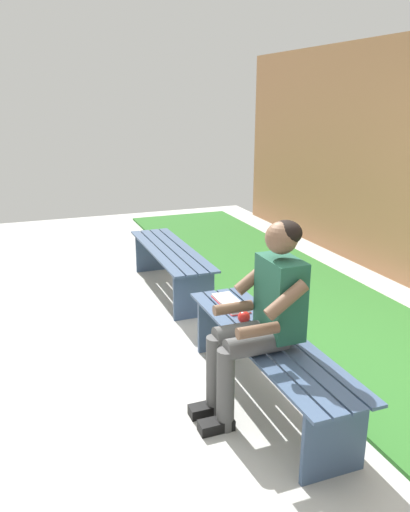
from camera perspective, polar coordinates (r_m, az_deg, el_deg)
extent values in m
cube|color=#B2B2AD|center=(4.32, -12.39, -10.70)|extent=(10.00, 7.00, 0.04)
cube|color=#2D6B28|center=(5.03, 13.10, -6.15)|extent=(9.00, 1.63, 0.03)
cube|color=#384C6B|center=(3.51, 9.47, -8.57)|extent=(1.83, 0.10, 0.02)
cube|color=#384C6B|center=(3.46, 7.82, -8.90)|extent=(1.83, 0.10, 0.02)
cube|color=#384C6B|center=(3.41, 6.11, -9.23)|extent=(1.83, 0.10, 0.02)
cube|color=#384C6B|center=(3.36, 4.35, -9.56)|extent=(1.83, 0.10, 0.02)
cube|color=#384C6B|center=(2.98, 14.21, -19.33)|extent=(0.03, 0.40, 0.45)
cube|color=#384C6B|center=(4.18, 1.83, -7.51)|extent=(0.03, 0.40, 0.45)
cube|color=#384C6B|center=(5.38, -2.16, 0.90)|extent=(1.71, 0.10, 0.02)
cube|color=#384C6B|center=(5.35, -3.31, 0.78)|extent=(1.71, 0.10, 0.02)
cube|color=#384C6B|center=(5.32, -4.48, 0.65)|extent=(1.71, 0.10, 0.02)
cube|color=#384C6B|center=(5.29, -5.67, 0.53)|extent=(1.71, 0.10, 0.02)
cube|color=#384C6B|center=(4.75, -1.26, -4.38)|extent=(0.03, 0.40, 0.45)
cube|color=#384C6B|center=(6.08, -5.86, 0.43)|extent=(0.03, 0.40, 0.45)
cube|color=#1E513D|center=(3.22, 8.38, -4.51)|extent=(0.34, 0.20, 0.50)
sphere|color=brown|center=(3.10, 8.52, 2.01)|extent=(0.20, 0.20, 0.20)
ellipsoid|color=black|center=(3.10, 9.03, 2.59)|extent=(0.20, 0.19, 0.15)
cylinder|color=#4C4C4C|center=(3.16, 5.75, -9.79)|extent=(0.13, 0.40, 0.13)
cylinder|color=#4C4C4C|center=(3.31, 4.36, -8.48)|extent=(0.13, 0.40, 0.13)
cylinder|color=#4C4C4C|center=(3.22, 2.30, -14.70)|extent=(0.11, 0.11, 0.54)
cube|color=black|center=(3.34, 1.25, -18.34)|extent=(0.10, 0.22, 0.07)
cylinder|color=#4C4C4C|center=(3.37, 1.08, -13.19)|extent=(0.11, 0.11, 0.54)
cube|color=black|center=(3.47, 0.10, -16.73)|extent=(0.10, 0.22, 0.07)
cylinder|color=brown|center=(2.99, 9.03, -4.86)|extent=(0.08, 0.28, 0.23)
cylinder|color=brown|center=(3.02, 5.89, -8.26)|extent=(0.07, 0.26, 0.07)
cylinder|color=brown|center=(3.33, 5.49, -2.35)|extent=(0.08, 0.28, 0.23)
cylinder|color=brown|center=(3.31, 3.14, -5.79)|extent=(0.07, 0.26, 0.07)
sphere|color=red|center=(3.59, 4.35, -6.81)|extent=(0.09, 0.09, 0.09)
cube|color=white|center=(3.81, 3.46, -5.81)|extent=(0.20, 0.15, 0.02)
cube|color=white|center=(3.99, 2.26, -4.73)|extent=(0.20, 0.15, 0.02)
cube|color=red|center=(3.90, 2.84, -5.38)|extent=(0.41, 0.16, 0.01)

